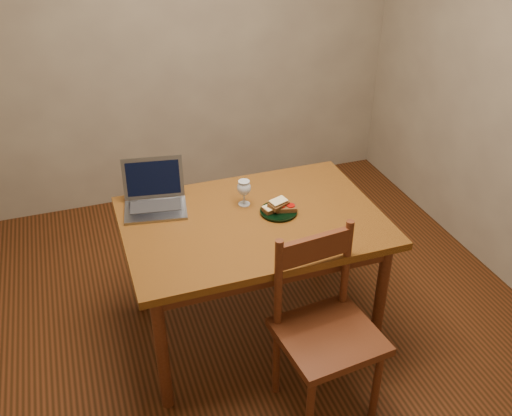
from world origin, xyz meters
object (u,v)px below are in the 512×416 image
object	(u,v)px
laptop	(154,195)
chair	(326,323)
milk_glass	(244,193)
plate	(279,212)
table	(253,233)

from	to	relation	value
laptop	chair	bearing A→B (deg)	-47.15
milk_glass	plate	bearing A→B (deg)	-44.54
milk_glass	laptop	bearing A→B (deg)	161.03
milk_glass	laptop	world-z (taller)	laptop
plate	table	bearing A→B (deg)	-176.48
table	chair	distance (m)	0.63
table	laptop	world-z (taller)	laptop
plate	laptop	distance (m)	0.65
table	laptop	size ratio (longest dim) A/B	3.63
table	chair	size ratio (longest dim) A/B	2.73
table	chair	bearing A→B (deg)	-75.68
plate	milk_glass	xyz separation A→B (m)	(-0.14, 0.14, 0.06)
plate	milk_glass	distance (m)	0.21
chair	milk_glass	size ratio (longest dim) A/B	3.35
chair	plate	distance (m)	0.64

